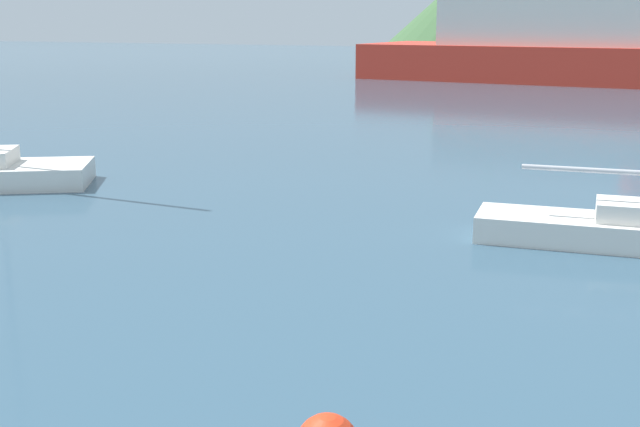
# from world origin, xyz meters

# --- Properties ---
(hill_west) EXTENTS (25.35, 25.35, 11.41)m
(hill_west) POSITION_xyz_m (-12.31, 85.66, 5.70)
(hill_west) COLOR #3D6038
(hill_west) RESTS_ON ground_plane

